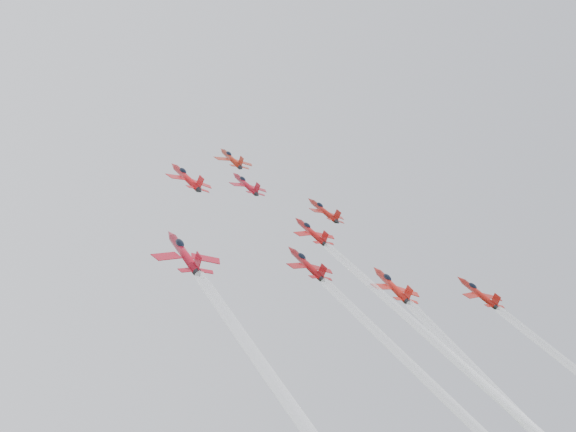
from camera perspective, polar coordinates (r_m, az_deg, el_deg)
jet_lead at (r=173.89m, az=-4.05°, el=4.11°), size 9.11×10.92×9.11m
jet_row2_left at (r=148.69m, az=-7.23°, el=2.76°), size 9.69×11.62×9.69m
jet_row2_center at (r=158.16m, az=-3.02°, el=2.29°), size 8.43×10.10×8.42m
jet_row2_right at (r=160.57m, az=2.55°, el=0.40°), size 8.62×10.33×8.61m
jet_center at (r=113.93m, az=10.92°, el=-9.94°), size 8.48×71.60×60.33m
jet_rear_left at (r=97.86m, az=12.31°, el=-14.57°), size 8.58×72.44×61.03m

